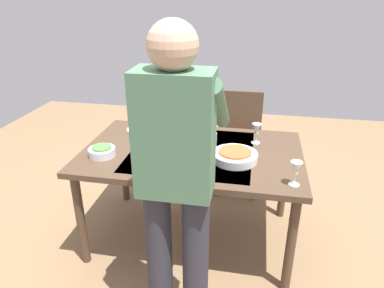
# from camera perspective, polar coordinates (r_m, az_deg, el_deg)

# --- Properties ---
(ground_plane) EXTENTS (6.00, 6.00, 0.00)m
(ground_plane) POSITION_cam_1_polar(r_m,az_deg,el_deg) (2.88, -0.00, -14.54)
(ground_plane) COLOR #846647
(dining_table) EXTENTS (1.52, 0.95, 0.74)m
(dining_table) POSITION_cam_1_polar(r_m,az_deg,el_deg) (2.51, -0.00, -2.54)
(dining_table) COLOR #4C3828
(dining_table) RESTS_ON ground_plane
(chair_near) EXTENTS (0.40, 0.40, 0.91)m
(chair_near) POSITION_cam_1_polar(r_m,az_deg,el_deg) (3.32, 7.56, 1.52)
(chair_near) COLOR #352114
(chair_near) RESTS_ON ground_plane
(person_server) EXTENTS (0.42, 0.61, 1.69)m
(person_server) POSITION_cam_1_polar(r_m,az_deg,el_deg) (1.72, -2.54, -4.99)
(person_server) COLOR #2D2D38
(person_server) RESTS_ON ground_plane
(wine_bottle) EXTENTS (0.07, 0.07, 0.30)m
(wine_bottle) POSITION_cam_1_polar(r_m,az_deg,el_deg) (2.75, 2.50, 4.10)
(wine_bottle) COLOR black
(wine_bottle) RESTS_ON dining_table
(wine_glass_left) EXTENTS (0.07, 0.07, 0.15)m
(wine_glass_left) POSITION_cam_1_polar(r_m,az_deg,el_deg) (2.59, 10.37, 2.26)
(wine_glass_left) COLOR white
(wine_glass_left) RESTS_ON dining_table
(wine_glass_right) EXTENTS (0.07, 0.07, 0.15)m
(wine_glass_right) POSITION_cam_1_polar(r_m,az_deg,el_deg) (2.10, 16.43, -3.91)
(wine_glass_right) COLOR white
(wine_glass_right) RESTS_ON dining_table
(water_cup_near_left) EXTENTS (0.07, 0.07, 0.10)m
(water_cup_near_left) POSITION_cam_1_polar(r_m,az_deg,el_deg) (2.53, 3.22, 0.68)
(water_cup_near_left) COLOR silver
(water_cup_near_left) RESTS_ON dining_table
(water_cup_near_right) EXTENTS (0.07, 0.07, 0.09)m
(water_cup_near_right) POSITION_cam_1_polar(r_m,az_deg,el_deg) (2.19, 0.25, -3.30)
(water_cup_near_right) COLOR silver
(water_cup_near_right) RESTS_ON dining_table
(water_cup_far_left) EXTENTS (0.08, 0.08, 0.09)m
(water_cup_far_left) POSITION_cam_1_polar(r_m,az_deg,el_deg) (2.68, -5.35, 1.91)
(water_cup_far_left) COLOR silver
(water_cup_far_left) RESTS_ON dining_table
(serving_bowl_pasta) EXTENTS (0.30, 0.30, 0.07)m
(serving_bowl_pasta) POSITION_cam_1_polar(r_m,az_deg,el_deg) (2.34, 6.93, -1.89)
(serving_bowl_pasta) COLOR silver
(serving_bowl_pasta) RESTS_ON dining_table
(side_bowl_salad) EXTENTS (0.18, 0.18, 0.07)m
(side_bowl_salad) POSITION_cam_1_polar(r_m,az_deg,el_deg) (2.47, -14.33, -1.14)
(side_bowl_salad) COLOR silver
(side_bowl_salad) RESTS_ON dining_table
(dinner_plate_near) EXTENTS (0.23, 0.23, 0.01)m
(dinner_plate_near) POSITION_cam_1_polar(r_m,az_deg,el_deg) (2.85, -8.18, 2.35)
(dinner_plate_near) COLOR silver
(dinner_plate_near) RESTS_ON dining_table
(table_fork) EXTENTS (0.08, 0.17, 0.00)m
(table_fork) POSITION_cam_1_polar(r_m,az_deg,el_deg) (2.37, -4.00, -2.23)
(table_fork) COLOR silver
(table_fork) RESTS_ON dining_table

